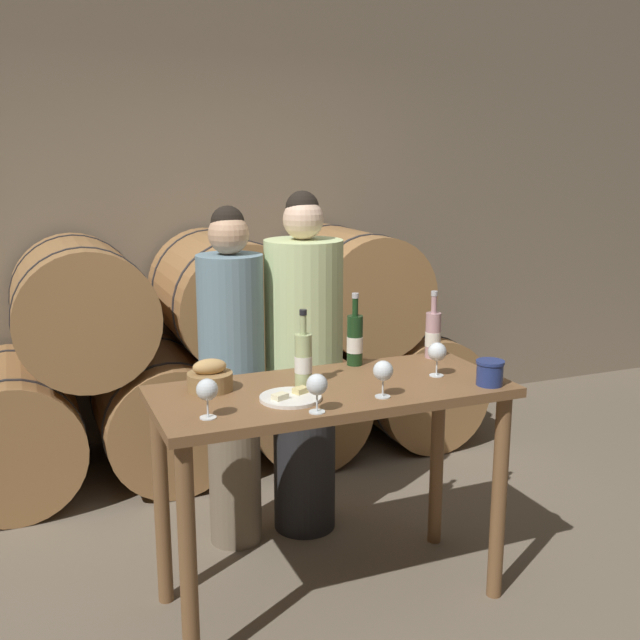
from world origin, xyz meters
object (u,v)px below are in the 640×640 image
(wine_bottle_red, at_px, (355,340))
(wine_glass_center, at_px, (383,371))
(wine_glass_left, at_px, (317,385))
(blue_crock, at_px, (490,372))
(tasting_table, at_px, (332,424))
(person_left, at_px, (232,376))
(wine_glass_far_left, at_px, (207,390))
(cheese_plate, at_px, (290,397))
(person_right, at_px, (304,365))
(wine_bottle_rose, at_px, (433,334))
(bread_basket, at_px, (210,378))
(wine_glass_right, at_px, (437,352))
(wine_bottle_white, at_px, (303,359))

(wine_bottle_red, height_order, wine_glass_center, wine_bottle_red)
(wine_bottle_red, relative_size, wine_glass_left, 2.23)
(blue_crock, bearing_deg, tasting_table, 160.02)
(person_left, xyz_separation_m, wine_glass_far_left, (-0.31, -0.80, 0.21))
(wine_bottle_red, relative_size, cheese_plate, 1.36)
(person_right, xyz_separation_m, wine_glass_far_left, (-0.67, -0.80, 0.20))
(wine_bottle_rose, height_order, wine_glass_left, wine_bottle_rose)
(wine_bottle_rose, bearing_deg, bread_basket, -175.36)
(tasting_table, height_order, wine_glass_right, wine_glass_right)
(wine_bottle_rose, bearing_deg, cheese_plate, -158.58)
(tasting_table, relative_size, wine_glass_far_left, 9.90)
(wine_glass_far_left, bearing_deg, wine_bottle_red, 28.83)
(tasting_table, bearing_deg, blue_crock, -19.98)
(wine_glass_center, bearing_deg, wine_bottle_red, 78.70)
(wine_bottle_rose, distance_m, blue_crock, 0.45)
(wine_glass_center, bearing_deg, wine_bottle_rose, 41.97)
(cheese_plate, bearing_deg, blue_crock, -9.38)
(wine_bottle_white, height_order, bread_basket, wine_bottle_white)
(wine_bottle_rose, bearing_deg, wine_glass_center, -138.03)
(tasting_table, relative_size, wine_glass_left, 9.90)
(blue_crock, bearing_deg, cheese_plate, 170.62)
(bread_basket, distance_m, cheese_plate, 0.35)
(person_left, bearing_deg, blue_crock, -45.65)
(wine_glass_far_left, relative_size, wine_glass_center, 1.00)
(wine_bottle_white, bearing_deg, wine_bottle_rose, 13.55)
(tasting_table, relative_size, wine_glass_right, 9.90)
(cheese_plate, height_order, wine_glass_left, wine_glass_left)
(wine_bottle_white, height_order, wine_glass_left, wine_bottle_white)
(person_right, height_order, wine_bottle_rose, person_right)
(bread_basket, height_order, wine_glass_center, wine_glass_center)
(person_left, distance_m, person_right, 0.36)
(person_left, bearing_deg, bread_basket, -114.67)
(person_right, height_order, wine_bottle_red, person_right)
(cheese_plate, height_order, wine_glass_far_left, wine_glass_far_left)
(wine_glass_left, bearing_deg, wine_bottle_red, 52.92)
(tasting_table, height_order, person_right, person_right)
(wine_bottle_white, bearing_deg, wine_bottle_red, 31.41)
(wine_glass_right, bearing_deg, wine_bottle_red, 130.85)
(wine_bottle_white, xyz_separation_m, wine_glass_left, (-0.07, -0.32, -0.01))
(blue_crock, relative_size, bread_basket, 0.64)
(wine_bottle_red, distance_m, bread_basket, 0.69)
(wine_glass_far_left, bearing_deg, wine_bottle_rose, 19.06)
(wine_glass_center, height_order, wine_glass_right, same)
(person_left, xyz_separation_m, cheese_plate, (0.03, -0.72, 0.12))
(wine_bottle_white, height_order, wine_bottle_rose, wine_bottle_white)
(wine_bottle_white, height_order, wine_glass_center, wine_bottle_white)
(tasting_table, bearing_deg, wine_glass_center, -55.37)
(blue_crock, xyz_separation_m, wine_glass_right, (-0.13, 0.19, 0.05))
(wine_glass_right, bearing_deg, wine_glass_center, -154.09)
(person_right, height_order, bread_basket, person_right)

